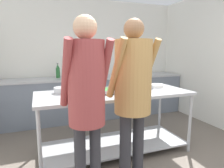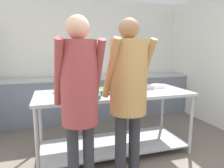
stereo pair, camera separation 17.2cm
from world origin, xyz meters
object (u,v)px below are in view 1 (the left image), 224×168
(serving_tray_roast, at_px, (138,87))
(guest_serving_right, at_px, (133,86))
(serving_tray_vegetables, at_px, (114,90))
(water_bottle, at_px, (58,71))
(plate_stack, at_px, (156,86))
(broccoli_bowl, at_px, (96,96))
(guest_serving_left, at_px, (86,92))
(sauce_pan, at_px, (63,90))

(serving_tray_roast, distance_m, guest_serving_right, 1.02)
(serving_tray_vegetables, relative_size, water_bottle, 1.48)
(plate_stack, distance_m, guest_serving_right, 1.23)
(broccoli_bowl, bearing_deg, water_bottle, 97.04)
(serving_tray_roast, xyz_separation_m, guest_serving_right, (-0.52, -0.86, 0.19))
(serving_tray_vegetables, bearing_deg, broccoli_bowl, -140.02)
(guest_serving_left, bearing_deg, broccoli_bowl, 66.52)
(sauce_pan, relative_size, guest_serving_right, 0.21)
(broccoli_bowl, bearing_deg, sauce_pan, 122.79)
(serving_tray_roast, bearing_deg, serving_tray_vegetables, -163.55)
(guest_serving_right, xyz_separation_m, water_bottle, (-0.53, 2.44, -0.05))
(sauce_pan, height_order, water_bottle, water_bottle)
(sauce_pan, distance_m, serving_tray_vegetables, 0.72)
(serving_tray_vegetables, height_order, plate_stack, serving_tray_vegetables)
(serving_tray_vegetables, xyz_separation_m, guest_serving_right, (-0.07, -0.73, 0.19))
(guest_serving_right, bearing_deg, broccoli_bowl, 123.68)
(serving_tray_roast, height_order, water_bottle, water_bottle)
(plate_stack, relative_size, water_bottle, 0.77)
(serving_tray_vegetables, distance_m, guest_serving_left, 1.07)
(guest_serving_left, height_order, water_bottle, guest_serving_left)
(water_bottle, bearing_deg, serving_tray_vegetables, -70.56)
(sauce_pan, xyz_separation_m, plate_stack, (1.47, -0.08, -0.02))
(broccoli_bowl, bearing_deg, serving_tray_roast, 28.20)
(sauce_pan, relative_size, plate_stack, 1.66)
(broccoli_bowl, relative_size, guest_serving_right, 0.11)
(broccoli_bowl, bearing_deg, guest_serving_left, -113.48)
(sauce_pan, bearing_deg, guest_serving_right, -56.80)
(sauce_pan, bearing_deg, serving_tray_vegetables, -17.27)
(plate_stack, distance_m, water_bottle, 2.11)
(broccoli_bowl, xyz_separation_m, plate_stack, (1.14, 0.43, -0.01))
(broccoli_bowl, xyz_separation_m, water_bottle, (-0.25, 2.01, 0.12))
(broccoli_bowl, distance_m, guest_serving_right, 0.54)
(broccoli_bowl, distance_m, serving_tray_vegetables, 0.47)
(guest_serving_right, distance_m, water_bottle, 2.50)
(broccoli_bowl, height_order, water_bottle, water_bottle)
(serving_tray_vegetables, distance_m, serving_tray_roast, 0.47)
(serving_tray_roast, bearing_deg, sauce_pan, 175.89)
(guest_serving_left, distance_m, guest_serving_right, 0.55)
(broccoli_bowl, distance_m, serving_tray_roast, 0.91)
(serving_tray_vegetables, bearing_deg, plate_stack, 9.77)
(broccoli_bowl, height_order, guest_serving_left, guest_serving_left)
(serving_tray_vegetables, relative_size, plate_stack, 1.92)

